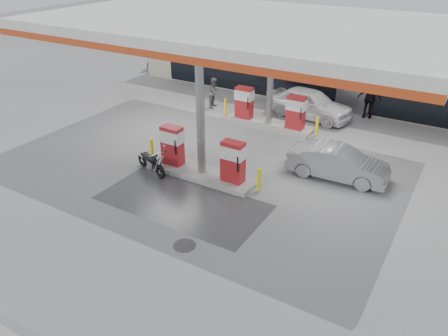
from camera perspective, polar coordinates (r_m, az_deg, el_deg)
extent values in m
plane|color=gray|center=(15.93, -6.86, -3.94)|extent=(90.00, 90.00, 0.00)
cube|color=#4C4C4F|center=(15.67, -5.40, -4.44)|extent=(6.00, 3.00, 0.00)
cylinder|color=#38383A|center=(13.61, -5.19, -10.04)|extent=(0.70, 0.70, 0.01)
cube|color=beige|center=(28.60, 13.22, 14.34)|extent=(22.00, 8.00, 4.00)
cube|color=black|center=(25.06, 9.99, 11.36)|extent=(18.00, 0.10, 2.60)
cube|color=#BE3E17|center=(24.50, 10.34, 16.03)|extent=(22.00, 0.25, 1.00)
cube|color=navy|center=(22.96, 27.10, 12.74)|extent=(3.50, 0.12, 0.80)
cube|color=gray|center=(24.25, 16.54, 9.34)|extent=(1.80, 0.14, 2.20)
cube|color=silver|center=(18.00, 2.26, 18.11)|extent=(16.00, 10.00, 0.60)
cube|color=#BE3E17|center=(13.99, -7.94, 14.29)|extent=(16.00, 0.12, 0.24)
cube|color=#BE3E17|center=(22.44, 8.76, 19.30)|extent=(16.00, 0.12, 0.24)
cylinder|color=gray|center=(16.23, -3.09, 7.07)|extent=(0.32, 0.32, 5.00)
cylinder|color=gray|center=(21.21, 6.14, 11.97)|extent=(0.32, 0.32, 5.00)
cube|color=#9E9E99|center=(17.28, -2.88, -0.71)|extent=(4.50, 1.30, 0.18)
cube|color=maroon|center=(17.62, -6.75, 2.96)|extent=(0.85, 0.48, 1.60)
cube|color=maroon|center=(16.20, 1.17, 0.84)|extent=(0.85, 0.48, 1.60)
cube|color=silver|center=(17.46, -6.82, 4.15)|extent=(0.88, 0.52, 0.50)
cube|color=silver|center=(16.03, 1.19, 2.11)|extent=(0.88, 0.52, 0.50)
cylinder|color=#FCEB0E|center=(18.44, -9.41, 2.44)|extent=(0.14, 0.14, 0.90)
cylinder|color=#FCEB0E|center=(15.96, 4.58, -1.50)|extent=(0.14, 0.14, 0.90)
cube|color=#9E9E99|center=(22.02, 5.81, 5.70)|extent=(4.50, 1.30, 0.18)
cube|color=maroon|center=(22.29, 2.65, 8.55)|extent=(0.85, 0.48, 1.60)
cube|color=maroon|center=(21.19, 9.36, 7.15)|extent=(0.85, 0.48, 1.60)
cube|color=silver|center=(22.16, 2.67, 9.52)|extent=(0.88, 0.52, 0.50)
cube|color=silver|center=(21.06, 9.44, 8.17)|extent=(0.88, 0.52, 0.50)
cylinder|color=#FCEB0E|center=(22.95, 0.19, 7.98)|extent=(0.14, 0.14, 0.90)
cylinder|color=#FCEB0E|center=(21.01, 12.04, 5.42)|extent=(0.14, 0.14, 0.90)
torus|color=black|center=(17.14, -8.30, -0.48)|extent=(0.59, 0.32, 0.58)
torus|color=black|center=(18.17, -10.57, 1.06)|extent=(0.59, 0.32, 0.58)
cube|color=gray|center=(17.59, -9.42, 0.49)|extent=(0.44, 0.35, 0.29)
cube|color=black|center=(17.66, -9.69, 0.94)|extent=(0.86, 0.38, 0.08)
ellipsoid|color=black|center=(17.33, -9.25, 1.23)|extent=(0.61, 0.47, 0.27)
cube|color=black|center=(17.74, -10.06, 1.60)|extent=(0.58, 0.39, 0.10)
cylinder|color=silver|center=(16.98, -8.81, 1.78)|extent=(0.27, 0.71, 0.03)
sphere|color=silver|center=(16.94, -8.57, 1.29)|extent=(0.17, 0.17, 0.17)
cylinder|color=silver|center=(18.07, -9.84, 0.89)|extent=(0.85, 0.36, 0.08)
imported|color=white|center=(23.25, 11.15, 8.30)|extent=(4.67, 2.38, 1.52)
imported|color=#545559|center=(24.31, -1.25, 9.83)|extent=(0.73, 0.88, 1.64)
imported|color=gray|center=(17.42, 14.67, 0.63)|extent=(3.95, 1.58, 1.28)
imported|color=black|center=(31.72, -6.08, 13.62)|extent=(4.61, 3.00, 1.24)
imported|color=navy|center=(26.07, 20.83, 8.61)|extent=(4.24, 3.23, 1.07)
imported|color=black|center=(23.98, 18.43, 8.59)|extent=(1.24, 0.71, 2.00)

